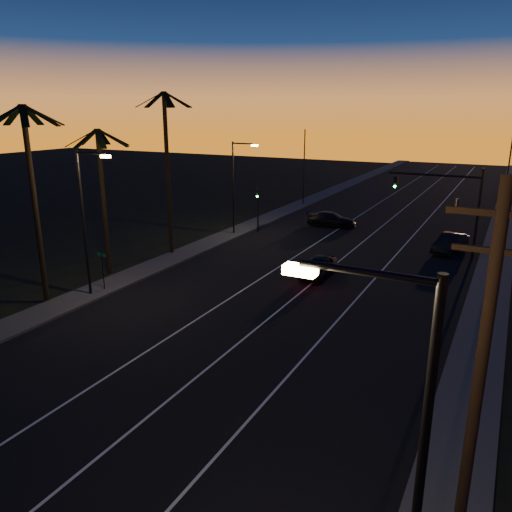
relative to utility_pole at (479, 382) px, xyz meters
The scene contains 21 objects.
road 23.72m from the utility_pole, 120.11° to the left, with size 20.00×170.00×0.01m, color black.
sidewalk_left 30.78m from the utility_pole, 138.74° to the left, with size 2.40×170.00×0.16m, color #323230.
sidewalk_right 20.68m from the utility_pole, 91.15° to the left, with size 2.40×170.00×0.16m, color #323230.
lane_stripe_left 25.32m from the utility_pole, 126.13° to the left, with size 0.12×160.00×0.01m, color silver.
lane_stripe_mid 23.48m from the utility_pole, 119.03° to the left, with size 0.12×160.00×0.01m, color silver.
lane_stripe_right 22.04m from the utility_pole, 110.81° to the left, with size 0.12×160.00×0.01m, color silver.
palm_near 25.55m from the utility_pole, 161.71° to the left, with size 4.25×4.16×11.53m.
palm_mid 28.49m from the utility_pole, 150.55° to the left, with size 4.25×4.16×10.03m.
palm_far 31.17m from the utility_pole, 139.96° to the left, with size 4.25×4.16×12.53m.
streetlight_left_near 24.44m from the utility_pole, 155.85° to the left, with size 2.55×0.26×9.00m.
streetlight_left_far 35.79m from the utility_pole, 128.52° to the left, with size 2.55×0.26×8.50m.
streetlight_right_near 4.10m from the utility_pole, 102.67° to the right, with size 2.55×0.26×9.00m.
street_sign 25.22m from the utility_pole, 153.85° to the left, with size 0.70×0.06×2.60m.
utility_pole is the anchor object (origin of this frame).
signal_mast 30.33m from the utility_pole, 98.47° to the left, with size 7.10×0.41×7.00m.
signal_post 36.74m from the utility_pole, 125.13° to the left, with size 0.28×0.37×4.20m.
far_pole_left 50.36m from the utility_pole, 116.67° to the left, with size 0.14×0.14×9.00m, color black.
far_pole_right 42.01m from the utility_pole, 90.82° to the left, with size 0.14×0.14×9.00m, color black.
lead_car 23.52m from the utility_pole, 119.21° to the left, with size 1.70×4.65×1.41m.
right_car 31.53m from the utility_pole, 97.22° to the left, with size 2.52×4.79×1.50m.
cross_car 38.90m from the utility_pole, 113.86° to the left, with size 5.05×2.65×1.40m.
Camera 1 is at (11.74, -1.23, 11.25)m, focal length 35.00 mm.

